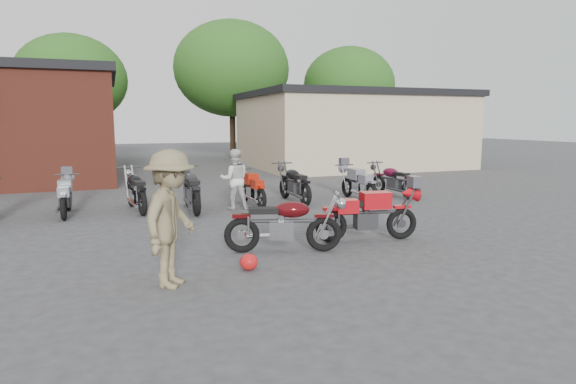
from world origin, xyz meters
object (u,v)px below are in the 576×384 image
object	(u,v)px
row_bike_3	(191,187)
row_bike_4	(252,186)
helmet	(249,262)
row_bike_6	(358,182)
sportbike	(369,212)
person_light	(234,179)
row_bike_1	(65,194)
row_bike_2	(136,188)
person_tan	(171,219)
row_bike_7	(393,179)
vintage_motorcycle	(285,220)
row_bike_5	(294,182)

from	to	relation	value
row_bike_3	row_bike_4	bearing A→B (deg)	-82.14
helmet	row_bike_6	xyz separation A→B (m)	(4.84, 5.43, 0.42)
sportbike	row_bike_6	xyz separation A→B (m)	(2.14, 4.43, -0.03)
person_light	row_bike_1	xyz separation A→B (m)	(-4.13, 0.60, -0.27)
row_bike_1	row_bike_6	world-z (taller)	row_bike_6
sportbike	row_bike_2	size ratio (longest dim) A/B	0.97
person_tan	row_bike_4	distance (m)	6.60
sportbike	row_bike_1	bearing A→B (deg)	148.62
person_tan	row_bike_7	distance (m)	9.49
person_light	row_bike_6	size ratio (longest dim) A/B	0.84
vintage_motorcycle	row_bike_2	distance (m)	5.58
helmet	person_light	bearing A→B (deg)	78.46
row_bike_4	row_bike_5	xyz separation A→B (m)	(1.30, 0.14, 0.06)
row_bike_7	vintage_motorcycle	bearing A→B (deg)	123.51
sportbike	row_bike_5	size ratio (longest dim) A/B	0.97
person_light	row_bike_5	xyz separation A→B (m)	(1.88, 0.51, -0.20)
row_bike_1	row_bike_5	size ratio (longest dim) A/B	0.89
person_tan	row_bike_1	bearing A→B (deg)	48.25
row_bike_1	row_bike_7	size ratio (longest dim) A/B	0.95
row_bike_4	row_bike_1	bearing A→B (deg)	82.60
row_bike_1	row_bike_3	bearing A→B (deg)	-98.17
person_light	row_bike_6	bearing A→B (deg)	-170.57
person_tan	row_bike_6	size ratio (longest dim) A/B	1.02
person_tan	row_bike_4	size ratio (longest dim) A/B	1.06
row_bike_2	row_bike_6	size ratio (longest dim) A/B	1.08
row_bike_2	person_tan	bearing A→B (deg)	173.67
helmet	row_bike_3	xyz separation A→B (m)	(-0.04, 5.41, 0.48)
person_light	helmet	bearing A→B (deg)	85.07
row_bike_4	row_bike_6	world-z (taller)	row_bike_6
row_bike_1	row_bike_2	distance (m)	1.66
row_bike_3	vintage_motorcycle	bearing A→B (deg)	-167.92
row_bike_1	row_bike_6	bearing A→B (deg)	-92.92
row_bike_3	sportbike	bearing A→B (deg)	-147.44
person_light	row_bike_4	bearing A→B (deg)	-140.77
row_bike_1	row_bike_7	bearing A→B (deg)	-91.12
row_bike_1	vintage_motorcycle	bearing A→B (deg)	-141.96
helmet	row_bike_1	size ratio (longest dim) A/B	0.16
helmet	vintage_motorcycle	bearing A→B (deg)	41.43
row_bike_1	row_bike_7	world-z (taller)	row_bike_7
row_bike_4	row_bike_6	xyz separation A→B (m)	(3.19, -0.18, 0.02)
row_bike_2	row_bike_4	size ratio (longest dim) A/B	1.12
person_light	row_bike_4	size ratio (longest dim) A/B	0.87
row_bike_2	row_bike_3	distance (m)	1.44
row_bike_2	row_bike_7	distance (m)	7.56
person_light	row_bike_4	xyz separation A→B (m)	(0.58, 0.37, -0.26)
row_bike_3	row_bike_6	xyz separation A→B (m)	(4.87, 0.03, -0.07)
vintage_motorcycle	person_tan	distance (m)	2.39
row_bike_2	row_bike_4	xyz separation A→B (m)	(3.05, -0.26, -0.07)
row_bike_1	row_bike_2	xyz separation A→B (m)	(1.66, 0.03, 0.07)
person_light	row_bike_3	bearing A→B (deg)	-1.58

